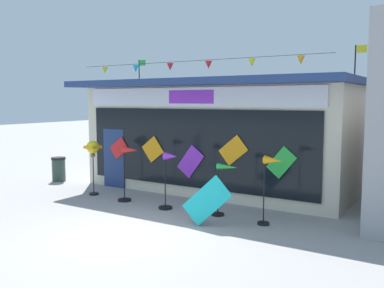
# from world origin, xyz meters

# --- Properties ---
(ground_plane) EXTENTS (80.00, 80.00, 0.00)m
(ground_plane) POSITION_xyz_m (0.00, 0.00, 0.00)
(ground_plane) COLOR #9E9B99
(kite_shop_building) EXTENTS (9.10, 6.01, 4.61)m
(kite_shop_building) POSITION_xyz_m (-0.59, 6.45, 1.83)
(kite_shop_building) COLOR beige
(kite_shop_building) RESTS_ON ground_plane
(wind_spinner_far_left) EXTENTS (0.40, 0.40, 1.72)m
(wind_spinner_far_left) POSITION_xyz_m (-3.47, 2.67, 1.41)
(wind_spinner_far_left) COLOR black
(wind_spinner_far_left) RESTS_ON ground_plane
(wind_spinner_left) EXTENTS (0.70, 0.40, 1.65)m
(wind_spinner_left) POSITION_xyz_m (-1.93, 2.56, 1.08)
(wind_spinner_left) COLOR black
(wind_spinner_left) RESTS_ON ground_plane
(wind_spinner_center_left) EXTENTS (0.57, 0.38, 1.59)m
(wind_spinner_center_left) POSITION_xyz_m (-0.42, 2.47, 1.02)
(wind_spinner_center_left) COLOR black
(wind_spinner_center_left) RESTS_ON ground_plane
(wind_spinner_center_right) EXTENTS (0.71, 0.33, 1.38)m
(wind_spinner_center_right) POSITION_xyz_m (1.18, 2.65, 0.91)
(wind_spinner_center_right) COLOR black
(wind_spinner_center_right) RESTS_ON ground_plane
(wind_spinner_right) EXTENTS (0.58, 0.29, 1.69)m
(wind_spinner_right) POSITION_xyz_m (2.48, 2.52, 1.24)
(wind_spinner_right) COLOR black
(wind_spinner_right) RESTS_ON ground_plane
(trash_bin) EXTENTS (0.52, 0.52, 0.88)m
(trash_bin) POSITION_xyz_m (-6.22, 3.63, 0.45)
(trash_bin) COLOR #2D4238
(trash_bin) RESTS_ON ground_plane
(display_kite_on_ground) EXTENTS (1.23, 0.27, 1.23)m
(display_kite_on_ground) POSITION_xyz_m (1.23, 1.69, 0.62)
(display_kite_on_ground) COLOR #19B7BC
(display_kite_on_ground) RESTS_ON ground_plane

